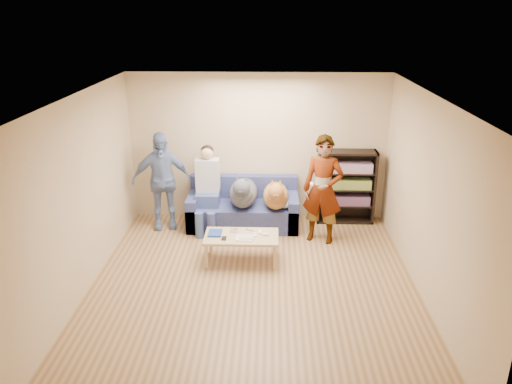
{
  "coord_description": "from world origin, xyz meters",
  "views": [
    {
      "loc": [
        0.22,
        -5.97,
        3.62
      ],
      "look_at": [
        0.0,
        1.2,
        0.95
      ],
      "focal_mm": 35.0,
      "sensor_mm": 36.0,
      "label": 1
    }
  ],
  "objects_px": {
    "person_standing_left": "(162,181)",
    "coffee_table": "(241,238)",
    "sofa": "(243,210)",
    "person_standing_right": "(323,190)",
    "bookshelf": "(346,185)",
    "camera_silver": "(234,230)",
    "notebook_blue": "(215,233)",
    "person_seated": "(207,185)",
    "dog_tan": "(276,195)",
    "dog_gray": "(243,192)"
  },
  "relations": [
    {
      "from": "notebook_blue",
      "to": "camera_silver",
      "type": "distance_m",
      "value": 0.29
    },
    {
      "from": "notebook_blue",
      "to": "bookshelf",
      "type": "height_order",
      "value": "bookshelf"
    },
    {
      "from": "person_standing_left",
      "to": "coffee_table",
      "type": "relative_size",
      "value": 1.54
    },
    {
      "from": "dog_gray",
      "to": "bookshelf",
      "type": "height_order",
      "value": "bookshelf"
    },
    {
      "from": "coffee_table",
      "to": "camera_silver",
      "type": "bearing_deg",
      "value": 135.0
    },
    {
      "from": "person_standing_right",
      "to": "person_seated",
      "type": "xyz_separation_m",
      "value": [
        -1.91,
        0.46,
        -0.11
      ]
    },
    {
      "from": "sofa",
      "to": "camera_silver",
      "type": "bearing_deg",
      "value": -93.46
    },
    {
      "from": "sofa",
      "to": "person_seated",
      "type": "distance_m",
      "value": 0.79
    },
    {
      "from": "camera_silver",
      "to": "person_seated",
      "type": "bearing_deg",
      "value": 115.75
    },
    {
      "from": "dog_tan",
      "to": "coffee_table",
      "type": "xyz_separation_m",
      "value": [
        -0.52,
        -1.11,
        -0.27
      ]
    },
    {
      "from": "person_standing_right",
      "to": "person_standing_left",
      "type": "relative_size",
      "value": 1.04
    },
    {
      "from": "person_standing_left",
      "to": "sofa",
      "type": "relative_size",
      "value": 0.89
    },
    {
      "from": "person_standing_left",
      "to": "person_seated",
      "type": "bearing_deg",
      "value": -13.08
    },
    {
      "from": "person_standing_right",
      "to": "sofa",
      "type": "height_order",
      "value": "person_standing_right"
    },
    {
      "from": "notebook_blue",
      "to": "sofa",
      "type": "distance_m",
      "value": 1.35
    },
    {
      "from": "person_standing_right",
      "to": "sofa",
      "type": "bearing_deg",
      "value": 174.19
    },
    {
      "from": "notebook_blue",
      "to": "coffee_table",
      "type": "xyz_separation_m",
      "value": [
        0.4,
        -0.05,
        -0.06
      ]
    },
    {
      "from": "sofa",
      "to": "dog_gray",
      "type": "distance_m",
      "value": 0.42
    },
    {
      "from": "person_seated",
      "to": "camera_silver",
      "type": "bearing_deg",
      "value": -64.25
    },
    {
      "from": "person_seated",
      "to": "bookshelf",
      "type": "distance_m",
      "value": 2.43
    },
    {
      "from": "notebook_blue",
      "to": "coffee_table",
      "type": "bearing_deg",
      "value": -7.13
    },
    {
      "from": "sofa",
      "to": "coffee_table",
      "type": "bearing_deg",
      "value": -88.03
    },
    {
      "from": "person_seated",
      "to": "dog_tan",
      "type": "bearing_deg",
      "value": -4.97
    },
    {
      "from": "camera_silver",
      "to": "bookshelf",
      "type": "relative_size",
      "value": 0.08
    },
    {
      "from": "person_standing_left",
      "to": "coffee_table",
      "type": "distance_m",
      "value": 1.93
    },
    {
      "from": "person_standing_right",
      "to": "notebook_blue",
      "type": "relative_size",
      "value": 6.8
    },
    {
      "from": "camera_silver",
      "to": "bookshelf",
      "type": "xyz_separation_m",
      "value": [
        1.87,
        1.45,
        0.23
      ]
    },
    {
      "from": "person_standing_right",
      "to": "bookshelf",
      "type": "distance_m",
      "value": 0.98
    },
    {
      "from": "notebook_blue",
      "to": "person_seated",
      "type": "distance_m",
      "value": 1.24
    },
    {
      "from": "dog_gray",
      "to": "camera_silver",
      "type": "bearing_deg",
      "value": -94.42
    },
    {
      "from": "notebook_blue",
      "to": "person_seated",
      "type": "relative_size",
      "value": 0.18
    },
    {
      "from": "dog_gray",
      "to": "coffee_table",
      "type": "height_order",
      "value": "dog_gray"
    },
    {
      "from": "sofa",
      "to": "person_seated",
      "type": "relative_size",
      "value": 1.29
    },
    {
      "from": "dog_gray",
      "to": "coffee_table",
      "type": "relative_size",
      "value": 1.16
    },
    {
      "from": "dog_gray",
      "to": "sofa",
      "type": "bearing_deg",
      "value": 92.57
    },
    {
      "from": "dog_gray",
      "to": "person_standing_left",
      "type": "bearing_deg",
      "value": 178.18
    },
    {
      "from": "camera_silver",
      "to": "coffee_table",
      "type": "xyz_separation_m",
      "value": [
        0.12,
        -0.12,
        -0.07
      ]
    },
    {
      "from": "notebook_blue",
      "to": "bookshelf",
      "type": "distance_m",
      "value": 2.65
    },
    {
      "from": "person_seated",
      "to": "dog_gray",
      "type": "relative_size",
      "value": 1.15
    },
    {
      "from": "person_seated",
      "to": "dog_tan",
      "type": "distance_m",
      "value": 1.17
    },
    {
      "from": "camera_silver",
      "to": "person_seated",
      "type": "relative_size",
      "value": 0.07
    },
    {
      "from": "dog_gray",
      "to": "dog_tan",
      "type": "relative_size",
      "value": 1.09
    },
    {
      "from": "sofa",
      "to": "dog_gray",
      "type": "bearing_deg",
      "value": -87.43
    },
    {
      "from": "person_seated",
      "to": "bookshelf",
      "type": "relative_size",
      "value": 1.13
    },
    {
      "from": "notebook_blue",
      "to": "dog_tan",
      "type": "height_order",
      "value": "dog_tan"
    },
    {
      "from": "camera_silver",
      "to": "person_seated",
      "type": "height_order",
      "value": "person_seated"
    },
    {
      "from": "camera_silver",
      "to": "dog_tan",
      "type": "distance_m",
      "value": 1.2
    },
    {
      "from": "person_standing_right",
      "to": "sofa",
      "type": "xyz_separation_m",
      "value": [
        -1.31,
        0.59,
        -0.6
      ]
    },
    {
      "from": "camera_silver",
      "to": "dog_gray",
      "type": "distance_m",
      "value": 1.08
    },
    {
      "from": "person_standing_right",
      "to": "person_seated",
      "type": "height_order",
      "value": "person_standing_right"
    }
  ]
}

